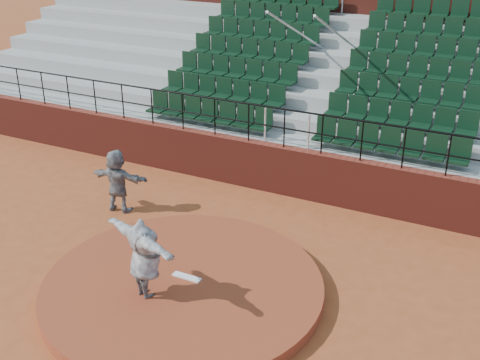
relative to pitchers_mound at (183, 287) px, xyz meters
name	(u,v)px	position (x,y,z in m)	size (l,w,h in m)	color
ground	(183,292)	(0.00, 0.00, -0.12)	(90.00, 90.00, 0.00)	#9D4823
pitchers_mound	(183,287)	(0.00, 0.00, 0.00)	(5.50, 5.50, 0.25)	brown
pitching_rubber	(187,277)	(0.00, 0.15, 0.14)	(0.60, 0.15, 0.03)	white
boundary_wall	(283,170)	(0.00, 5.00, 0.53)	(24.00, 0.30, 1.30)	maroon
wall_railing	(285,120)	(0.00, 5.00, 1.90)	(24.04, 0.05, 1.03)	black
seating_deck	(330,102)	(0.00, 8.64, 1.33)	(24.00, 5.97, 4.63)	#9A9A95
press_box_facade	(372,12)	(0.00, 12.60, 3.43)	(24.00, 3.00, 7.10)	maroon
pitcher	(144,258)	(-0.38, -0.67, 0.94)	(2.01, 0.55, 1.63)	black
fielder	(117,181)	(-3.24, 2.27, 0.68)	(1.49, 0.47, 1.61)	black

